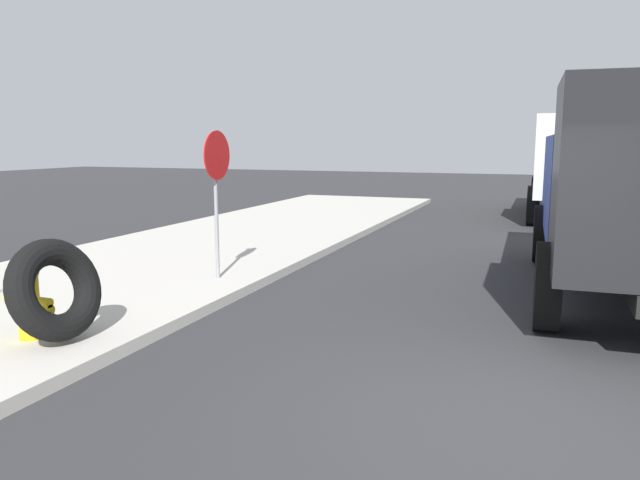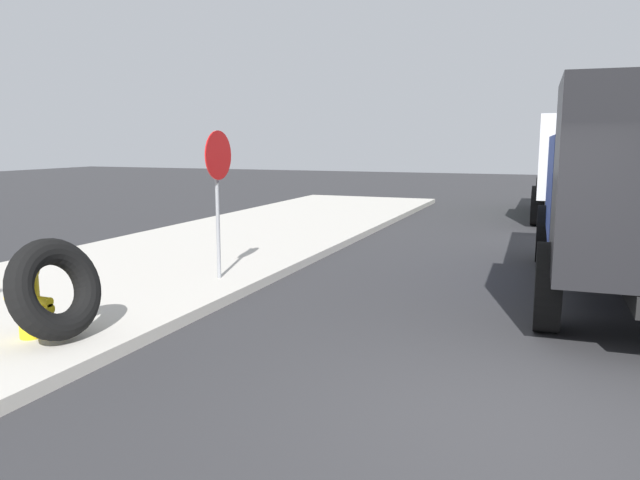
% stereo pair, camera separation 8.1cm
% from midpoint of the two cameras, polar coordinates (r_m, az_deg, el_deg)
% --- Properties ---
extents(ground_plane, '(80.00, 80.00, 0.00)m').
position_cam_midpoint_polar(ground_plane, '(5.48, 16.85, -16.10)').
color(ground_plane, '#2D2D30').
extents(fire_hydrant, '(0.27, 0.62, 0.90)m').
position_cam_midpoint_polar(fire_hydrant, '(7.44, -25.91, -4.76)').
color(fire_hydrant, yellow).
rests_on(fire_hydrant, sidewalk_curb).
extents(loose_tire, '(1.20, 0.75, 1.17)m').
position_cam_midpoint_polar(loose_tire, '(7.17, -23.85, -4.28)').
color(loose_tire, black).
rests_on(loose_tire, sidewalk_curb).
extents(stop_sign, '(0.76, 0.08, 2.32)m').
position_cam_midpoint_polar(stop_sign, '(9.65, -9.89, 5.87)').
color(stop_sign, gray).
rests_on(stop_sign, sidewalk_curb).
extents(dump_truck_blue, '(7.07, 2.97, 3.00)m').
position_cam_midpoint_polar(dump_truck_blue, '(10.02, 27.54, 4.19)').
color(dump_truck_blue, '#1E3899').
rests_on(dump_truck_blue, ground).
extents(dump_truck_green, '(7.02, 2.85, 3.00)m').
position_cam_midpoint_polar(dump_truck_green, '(19.88, 23.09, 6.50)').
color(dump_truck_green, '#237033').
rests_on(dump_truck_green, ground).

